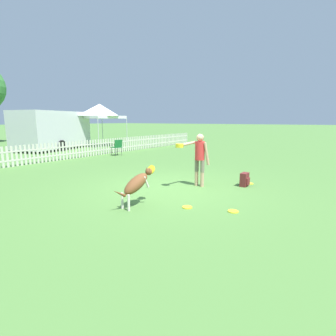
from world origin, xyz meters
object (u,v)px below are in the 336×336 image
Objects in this scene: frisbee_midfield at (233,211)px; backpack_on_grass at (245,180)px; folding_chair_center at (117,146)px; handler_person at (198,154)px; frisbee_near_dog at (187,207)px; canopy_tent_secondary at (100,111)px; frisbee_near_handler at (250,183)px; equipment_trailer at (53,129)px; leaping_dog at (137,183)px.

frisbee_midfield is 2.37m from backpack_on_grass.
frisbee_midfield is 9.96m from folding_chair_center.
handler_person is 7.75m from folding_chair_center.
frisbee_near_dog is 15.40m from canopy_tent_secondary.
folding_chair_center reaches higher than frisbee_near_handler.
frisbee_midfield is at bearing -166.44° from backpack_on_grass.
frisbee_near_handler is 14.03m from equipment_trailer.
frisbee_midfield is at bearing -120.83° from canopy_tent_secondary.
frisbee_near_dog is at bearing -123.73° from canopy_tent_secondary.
frisbee_near_dog is 0.07× the size of canopy_tent_secondary.
handler_person is 2.45m from frisbee_midfield.
frisbee_near_handler is 1.00× the size of frisbee_near_dog.
equipment_trailer is (2.42, 13.78, 1.12)m from backpack_on_grass.
canopy_tent_secondary is 3.68m from equipment_trailer.
frisbee_midfield is 15.15m from equipment_trailer.
canopy_tent_secondary is at bearing 148.57° from leaping_dog.
leaping_dog reaches higher than backpack_on_grass.
frisbee_near_handler is (1.17, -1.16, -0.95)m from handler_person.
folding_chair_center is at bearing 144.95° from leaping_dog.
handler_person is 2.20m from frisbee_near_dog.
frisbee_near_handler is 0.07× the size of canopy_tent_secondary.
canopy_tent_secondary is (8.10, 13.57, 2.56)m from frisbee_midfield.
leaping_dog is 1.25m from frisbee_near_dog.
frisbee_midfield is 0.07× the size of canopy_tent_secondary.
handler_person is 13.06m from equipment_trailer.
handler_person reaches higher than frisbee_near_handler.
canopy_tent_secondary reaches higher than folding_chair_center.
handler_person reaches higher than leaping_dog.
leaping_dog is at bearing 156.62° from backpack_on_grass.
frisbee_near_handler is at bearing -112.56° from canopy_tent_secondary.
frisbee_near_dog and frisbee_midfield have the same top height.
backpack_on_grass reaches higher than frisbee_near_dog.
handler_person reaches higher than folding_chair_center.
equipment_trailer reaches higher than frisbee_near_handler.
backpack_on_grass is at bearing 13.56° from frisbee_midfield.
frisbee_midfield is at bearing 144.36° from handler_person.
frisbee_midfield is (-1.51, -1.68, -0.95)m from handler_person.
backpack_on_grass is at bearing -114.02° from canopy_tent_secondary.
backpack_on_grass is at bearing -138.77° from handler_person.
folding_chair_center is 0.28× the size of canopy_tent_secondary.
backpack_on_grass is 0.46× the size of folding_chair_center.
leaping_dog is at bearing 114.62° from frisbee_midfield.
folding_chair_center is (4.98, 8.61, 0.51)m from frisbee_midfield.
frisbee_near_dog is (-3.01, 0.42, 0.00)m from frisbee_near_handler.
frisbee_near_dog is at bearing -127.70° from equipment_trailer.
leaping_dog is 5.30× the size of frisbee_midfield.
handler_person reaches higher than backpack_on_grass.
frisbee_near_dog is at bearing 35.32° from leaping_dog.
folding_chair_center is at bearing -122.20° from canopy_tent_secondary.
leaping_dog is 5.30× the size of frisbee_near_handler.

